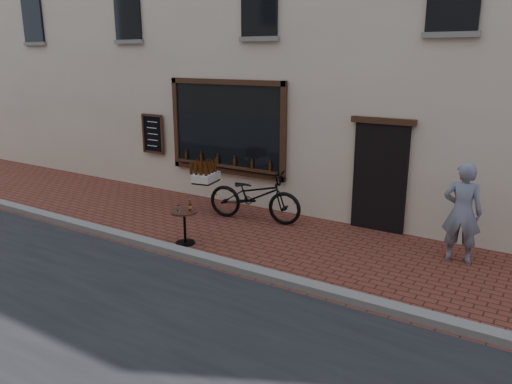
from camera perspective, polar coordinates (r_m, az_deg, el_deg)
The scene contains 5 objects.
ground at distance 8.70m, azimuth -6.39°, elevation -8.42°, with size 90.00×90.00×0.00m, color #5F2B1E.
kerb at distance 8.82m, azimuth -5.58°, elevation -7.64°, with size 90.00×0.25×0.12m, color slate.
cargo_bicycle at distance 10.82m, azimuth -0.41°, elevation -0.35°, with size 2.56×1.10×1.20m.
bistro_table at distance 9.59m, azimuth -8.16°, elevation -3.22°, with size 0.51×0.51×0.88m.
pedestrian at distance 9.28m, azimuth 22.50°, elevation -2.17°, with size 0.65×0.43×1.78m, color slate.
Camera 1 is at (5.08, -6.15, 3.48)m, focal length 35.00 mm.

